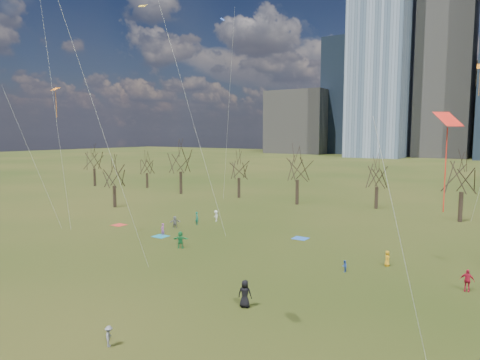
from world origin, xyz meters
The scene contains 17 objects.
ground centered at (0.00, 0.00, 0.00)m, with size 500.00×500.00×0.00m, color black.
downtown_skyline centered at (-2.43, 210.64, 39.01)m, with size 212.50×78.00×118.00m.
bare_tree_row centered at (-0.09, 37.22, 6.12)m, with size 113.04×29.80×9.50m.
blanket_teal centered at (-10.46, 11.65, 0.01)m, with size 1.60×1.50×0.03m, color #17738D.
blanket_navy centered at (3.20, 19.36, 0.01)m, with size 1.60×1.50×0.03m, color #2658B4.
blanket_crimson centered at (-19.06, 13.19, 0.01)m, with size 1.60×1.50×0.03m, color red.
person_3 centered at (4.68, -8.38, 0.58)m, with size 0.75×0.43×1.17m, color slate.
person_5 centered at (-5.32, 9.12, 0.87)m, with size 1.61×0.51×1.73m, color #1A793A.
person_6 centered at (8.08, 0.12, 0.93)m, with size 0.91×0.59×1.86m, color black.
person_7 centered at (-10.37, 11.91, 0.74)m, with size 0.54×0.35×1.47m, color #A15099.
person_8 centered at (11.17, 10.86, 0.50)m, with size 0.48×0.38×1.00m, color blue.
person_9 centered at (-10.12, 21.78, 0.73)m, with size 0.95×0.54×1.46m, color white.
person_10 centered at (20.24, 11.47, 0.83)m, with size 0.98×0.41×1.66m, color red.
person_11 centered at (-11.95, 15.77, 0.75)m, with size 1.39×0.44×1.49m, color slate.
person_12 centered at (13.78, 14.42, 0.69)m, with size 0.68×0.44×1.39m, color orange.
person_13 centered at (-10.92, 18.79, 0.83)m, with size 0.61×0.40×1.67m, color #176A52.
kites_airborne centered at (1.85, 11.22, 14.47)m, with size 66.45×42.88×32.46m.
Camera 1 is at (22.73, -23.13, 11.58)m, focal length 32.00 mm.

